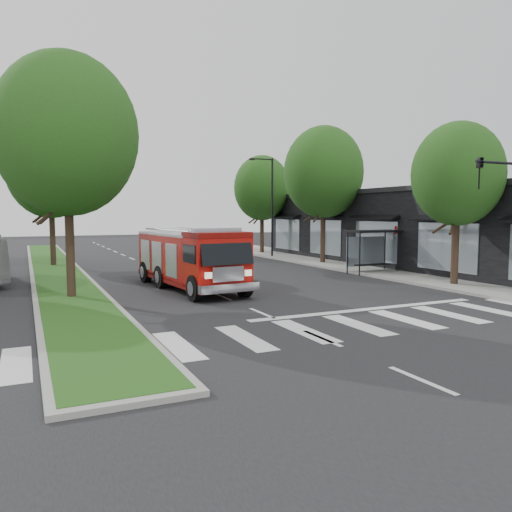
# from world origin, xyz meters

# --- Properties ---
(ground) EXTENTS (140.00, 140.00, 0.00)m
(ground) POSITION_xyz_m (0.00, 0.00, 0.00)
(ground) COLOR black
(ground) RESTS_ON ground
(sidewalk_right) EXTENTS (5.00, 80.00, 0.15)m
(sidewalk_right) POSITION_xyz_m (12.50, 10.00, 0.07)
(sidewalk_right) COLOR gray
(sidewalk_right) RESTS_ON ground
(median) EXTENTS (3.00, 50.00, 0.15)m
(median) POSITION_xyz_m (-6.00, 18.00, 0.08)
(median) COLOR gray
(median) RESTS_ON ground
(storefront_row) EXTENTS (8.00, 30.00, 5.00)m
(storefront_row) POSITION_xyz_m (17.00, 10.00, 2.50)
(storefront_row) COLOR black
(storefront_row) RESTS_ON ground
(bus_shelter) EXTENTS (3.20, 1.60, 2.61)m
(bus_shelter) POSITION_xyz_m (11.20, 8.15, 2.04)
(bus_shelter) COLOR black
(bus_shelter) RESTS_ON ground
(tree_right_near) EXTENTS (4.40, 4.40, 8.05)m
(tree_right_near) POSITION_xyz_m (11.50, 2.00, 5.51)
(tree_right_near) COLOR black
(tree_right_near) RESTS_ON ground
(tree_right_mid) EXTENTS (5.60, 5.60, 9.72)m
(tree_right_mid) POSITION_xyz_m (11.50, 14.00, 6.49)
(tree_right_mid) COLOR black
(tree_right_mid) RESTS_ON ground
(tree_right_far) EXTENTS (5.00, 5.00, 8.73)m
(tree_right_far) POSITION_xyz_m (11.50, 24.00, 5.84)
(tree_right_far) COLOR black
(tree_right_far) RESTS_ON ground
(tree_median_near) EXTENTS (5.80, 5.80, 10.16)m
(tree_median_near) POSITION_xyz_m (-6.00, 6.00, 6.81)
(tree_median_near) COLOR black
(tree_median_near) RESTS_ON ground
(tree_median_far) EXTENTS (5.60, 5.60, 9.72)m
(tree_median_far) POSITION_xyz_m (-6.00, 20.00, 6.49)
(tree_median_far) COLOR black
(tree_median_far) RESTS_ON ground
(streetlight_right_far) EXTENTS (2.11, 0.20, 8.00)m
(streetlight_right_far) POSITION_xyz_m (10.35, 20.00, 4.48)
(streetlight_right_far) COLOR black
(streetlight_right_far) RESTS_ON ground
(fire_engine) EXTENTS (3.31, 8.83, 3.00)m
(fire_engine) POSITION_xyz_m (-0.58, 6.77, 1.44)
(fire_engine) COLOR #660805
(fire_engine) RESTS_ON ground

